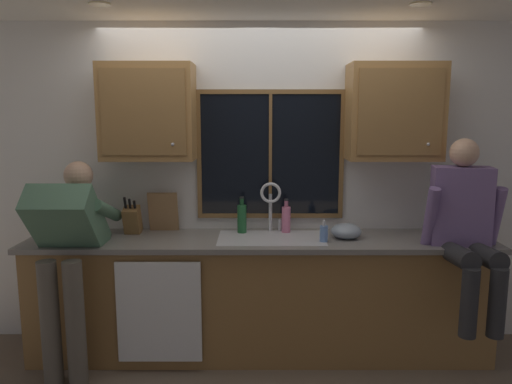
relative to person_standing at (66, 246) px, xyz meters
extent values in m
cube|color=silver|center=(1.34, 0.65, 0.33)|extent=(5.83, 0.12, 2.55)
cylinder|color=#FFEAB2|center=(0.31, -0.01, 1.60)|extent=(0.14, 0.14, 0.01)
cylinder|color=#FFEAB2|center=(2.37, -0.01, 1.60)|extent=(0.14, 0.14, 0.01)
cube|color=black|center=(1.43, 0.58, 0.58)|extent=(1.10, 0.02, 0.95)
cube|color=brown|center=(1.43, 0.57, 1.08)|extent=(1.17, 0.02, 0.04)
cube|color=brown|center=(1.43, 0.57, 0.09)|extent=(1.17, 0.02, 0.04)
cube|color=brown|center=(0.86, 0.57, 0.58)|extent=(0.04, 0.02, 0.95)
cube|color=brown|center=(1.99, 0.57, 0.58)|extent=(0.03, 0.02, 0.95)
cube|color=brown|center=(1.43, 0.57, 0.58)|extent=(0.02, 0.02, 0.95)
cube|color=olive|center=(1.34, 0.30, -0.50)|extent=(3.43, 0.58, 0.88)
cube|color=slate|center=(1.34, 0.28, -0.04)|extent=(3.49, 0.62, 0.04)
cube|color=white|center=(0.62, -0.02, -0.48)|extent=(0.60, 0.02, 0.74)
cube|color=#9E703D|center=(0.50, 0.42, 0.92)|extent=(0.69, 0.33, 0.72)
cube|color=olive|center=(0.50, 0.25, 0.92)|extent=(0.61, 0.01, 0.62)
sphere|color=#B2B2B7|center=(0.71, 0.24, 0.69)|extent=(0.02, 0.02, 0.02)
cube|color=#9E703D|center=(2.35, 0.42, 0.92)|extent=(0.69, 0.33, 0.72)
cube|color=olive|center=(2.35, 0.25, 0.92)|extent=(0.61, 0.01, 0.62)
sphere|color=#B2B2B7|center=(2.56, 0.24, 0.69)|extent=(0.02, 0.02, 0.02)
cube|color=#B7B7BC|center=(1.43, 0.29, -0.03)|extent=(0.80, 0.46, 0.02)
cube|color=#9C9CA0|center=(1.23, 0.29, -0.13)|extent=(0.36, 0.42, 0.20)
cube|color=#9C9CA0|center=(1.63, 0.29, -0.13)|extent=(0.36, 0.42, 0.20)
cube|color=#B7B7BC|center=(1.43, 0.29, -0.13)|extent=(0.04, 0.42, 0.20)
cylinder|color=silver|center=(1.43, 0.51, 0.13)|extent=(0.03, 0.03, 0.30)
torus|color=silver|center=(1.43, 0.45, 0.30)|extent=(0.16, 0.02, 0.16)
cylinder|color=silver|center=(1.51, 0.51, 0.03)|extent=(0.03, 0.03, 0.09)
cylinder|color=#595147|center=(-0.08, -0.17, -0.50)|extent=(0.13, 0.13, 0.88)
cylinder|color=#595147|center=(0.09, -0.17, -0.50)|extent=(0.13, 0.13, 0.88)
cube|color=#4C7259|center=(0.00, 0.02, 0.16)|extent=(0.44, 0.55, 0.58)
sphere|color=tan|center=(0.00, 0.27, 0.46)|extent=(0.21, 0.21, 0.21)
cylinder|color=#4C7259|center=(-0.22, 0.20, 0.21)|extent=(0.09, 0.52, 0.26)
cylinder|color=#4C7259|center=(0.22, 0.20, 0.21)|extent=(0.09, 0.52, 0.26)
cylinder|color=#262628|center=(2.68, -0.10, -0.04)|extent=(0.14, 0.43, 0.16)
cylinder|color=#262628|center=(2.86, -0.10, -0.04)|extent=(0.14, 0.43, 0.16)
cylinder|color=#262628|center=(2.68, -0.32, -0.29)|extent=(0.11, 0.11, 0.46)
cylinder|color=#262628|center=(2.86, -0.32, -0.29)|extent=(0.11, 0.11, 0.46)
cube|color=slate|center=(2.77, 0.12, 0.26)|extent=(0.43, 0.27, 0.56)
sphere|color=tan|center=(2.77, 0.12, 0.64)|extent=(0.20, 0.20, 0.20)
cylinder|color=slate|center=(2.54, 0.07, 0.18)|extent=(0.08, 0.20, 0.47)
cylinder|color=slate|center=(3.00, 0.07, 0.18)|extent=(0.08, 0.20, 0.47)
cube|color=brown|center=(0.35, 0.42, 0.08)|extent=(0.12, 0.18, 0.25)
cylinder|color=black|center=(0.31, 0.36, 0.24)|extent=(0.02, 0.05, 0.09)
cylinder|color=black|center=(0.35, 0.36, 0.23)|extent=(0.02, 0.04, 0.08)
cylinder|color=black|center=(0.38, 0.37, 0.22)|extent=(0.02, 0.04, 0.06)
cube|color=#997047|center=(0.57, 0.50, 0.14)|extent=(0.23, 0.09, 0.32)
ellipsoid|color=#8C99A8|center=(1.99, 0.29, 0.03)|extent=(0.23, 0.23, 0.12)
cylinder|color=#668CCC|center=(1.81, 0.18, 0.04)|extent=(0.06, 0.06, 0.12)
cylinder|color=silver|center=(1.81, 0.18, 0.12)|extent=(0.02, 0.02, 0.04)
cylinder|color=silver|center=(1.81, 0.16, 0.14)|extent=(0.01, 0.04, 0.01)
cylinder|color=#1E592D|center=(1.20, 0.45, 0.09)|extent=(0.07, 0.07, 0.22)
cylinder|color=#184724|center=(1.20, 0.45, 0.23)|extent=(0.03, 0.03, 0.06)
cylinder|color=black|center=(1.20, 0.45, 0.26)|extent=(0.04, 0.04, 0.01)
cylinder|color=pink|center=(1.55, 0.46, 0.08)|extent=(0.07, 0.07, 0.20)
cylinder|color=#AD5B7A|center=(1.55, 0.46, 0.21)|extent=(0.03, 0.03, 0.05)
cylinder|color=black|center=(1.55, 0.46, 0.24)|extent=(0.03, 0.03, 0.01)
camera|label=1|loc=(1.31, -3.27, 0.91)|focal=34.00mm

